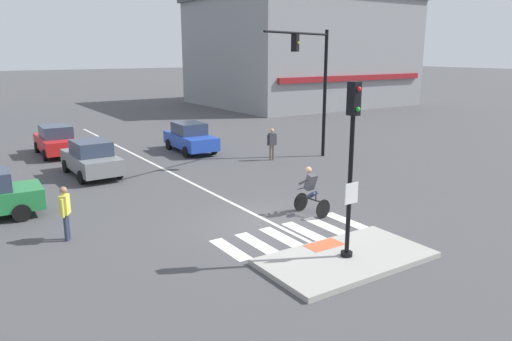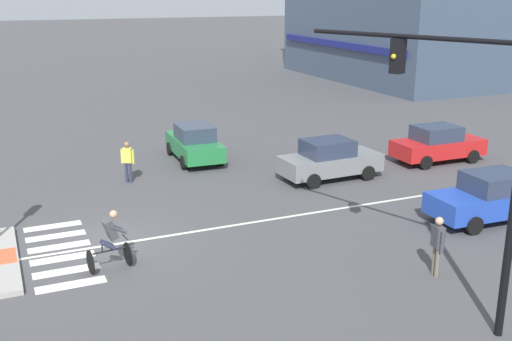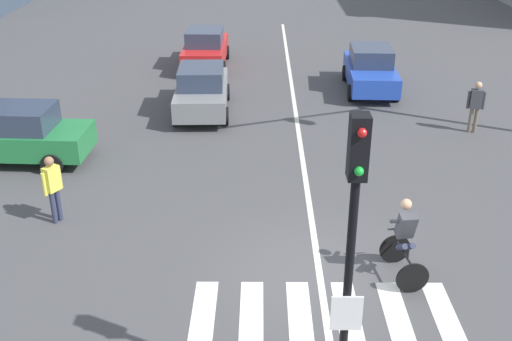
{
  "view_description": "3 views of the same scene",
  "coord_description": "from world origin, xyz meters",
  "px_view_note": "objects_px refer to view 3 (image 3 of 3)",
  "views": [
    {
      "loc": [
        -8.78,
        -12.59,
        5.54
      ],
      "look_at": [
        1.16,
        2.61,
        1.1
      ],
      "focal_mm": 34.24,
      "sensor_mm": 36.0,
      "label": 1
    },
    {
      "loc": [
        17.43,
        -2.57,
        7.39
      ],
      "look_at": [
        0.54,
        4.78,
        1.94
      ],
      "focal_mm": 43.0,
      "sensor_mm": 36.0,
      "label": 2
    },
    {
      "loc": [
        -1.19,
        -10.5,
        7.32
      ],
      "look_at": [
        -1.3,
        3.09,
        0.87
      ],
      "focal_mm": 43.06,
      "sensor_mm": 36.0,
      "label": 3
    }
  ],
  "objects_px": {
    "car_blue_eastbound_far": "(370,69)",
    "car_grey_westbound_far": "(202,90)",
    "cyclist": "(405,238)",
    "car_red_westbound_distant": "(205,48)",
    "pedestrian_at_curb_left": "(53,184)",
    "signal_pole": "(351,248)",
    "pedestrian_waiting_far_side": "(476,103)",
    "car_green_cross_left": "(17,135)"
  },
  "relations": [
    {
      "from": "car_grey_westbound_far",
      "to": "pedestrian_at_curb_left",
      "type": "distance_m",
      "value": 8.06
    },
    {
      "from": "pedestrian_at_curb_left",
      "to": "car_green_cross_left",
      "type": "bearing_deg",
      "value": 121.25
    },
    {
      "from": "cyclist",
      "to": "car_red_westbound_distant",
      "type": "bearing_deg",
      "value": 108.82
    },
    {
      "from": "car_grey_westbound_far",
      "to": "car_red_westbound_distant",
      "type": "height_order",
      "value": "same"
    },
    {
      "from": "car_green_cross_left",
      "to": "car_red_westbound_distant",
      "type": "xyz_separation_m",
      "value": [
        4.5,
        9.85,
        0.0
      ]
    },
    {
      "from": "cyclist",
      "to": "car_blue_eastbound_far",
      "type": "bearing_deg",
      "value": 84.01
    },
    {
      "from": "car_blue_eastbound_far",
      "to": "pedestrian_waiting_far_side",
      "type": "relative_size",
      "value": 2.5
    },
    {
      "from": "signal_pole",
      "to": "car_red_westbound_distant",
      "type": "distance_m",
      "value": 19.47
    },
    {
      "from": "cyclist",
      "to": "pedestrian_at_curb_left",
      "type": "height_order",
      "value": "cyclist"
    },
    {
      "from": "car_grey_westbound_far",
      "to": "car_red_westbound_distant",
      "type": "distance_m",
      "value": 5.73
    },
    {
      "from": "car_red_westbound_distant",
      "to": "cyclist",
      "type": "bearing_deg",
      "value": -71.18
    },
    {
      "from": "signal_pole",
      "to": "pedestrian_at_curb_left",
      "type": "bearing_deg",
      "value": 136.18
    },
    {
      "from": "car_green_cross_left",
      "to": "signal_pole",
      "type": "bearing_deg",
      "value": -48.68
    },
    {
      "from": "pedestrian_waiting_far_side",
      "to": "car_red_westbound_distant",
      "type": "bearing_deg",
      "value": 140.55
    },
    {
      "from": "car_blue_eastbound_far",
      "to": "car_grey_westbound_far",
      "type": "relative_size",
      "value": 1.0
    },
    {
      "from": "cyclist",
      "to": "pedestrian_waiting_far_side",
      "type": "xyz_separation_m",
      "value": [
        3.88,
        7.89,
        0.11
      ]
    },
    {
      "from": "car_blue_eastbound_far",
      "to": "car_green_cross_left",
      "type": "bearing_deg",
      "value": -148.86
    },
    {
      "from": "car_green_cross_left",
      "to": "pedestrian_at_curb_left",
      "type": "distance_m",
      "value": 4.02
    },
    {
      "from": "car_green_cross_left",
      "to": "pedestrian_at_curb_left",
      "type": "bearing_deg",
      "value": -58.75
    },
    {
      "from": "car_red_westbound_distant",
      "to": "cyclist",
      "type": "distance_m",
      "value": 16.28
    },
    {
      "from": "car_red_westbound_distant",
      "to": "pedestrian_waiting_far_side",
      "type": "relative_size",
      "value": 2.47
    },
    {
      "from": "signal_pole",
      "to": "cyclist",
      "type": "relative_size",
      "value": 2.77
    },
    {
      "from": "car_grey_westbound_far",
      "to": "pedestrian_at_curb_left",
      "type": "xyz_separation_m",
      "value": [
        -2.77,
        -7.57,
        0.17
      ]
    },
    {
      "from": "car_green_cross_left",
      "to": "pedestrian_at_curb_left",
      "type": "relative_size",
      "value": 2.5
    },
    {
      "from": "signal_pole",
      "to": "car_red_westbound_distant",
      "type": "xyz_separation_m",
      "value": [
        -3.56,
        19.02,
        -2.14
      ]
    },
    {
      "from": "cyclist",
      "to": "pedestrian_waiting_far_side",
      "type": "relative_size",
      "value": 1.01
    },
    {
      "from": "car_red_westbound_distant",
      "to": "pedestrian_at_curb_left",
      "type": "xyz_separation_m",
      "value": [
        -2.42,
        -13.29,
        0.17
      ]
    },
    {
      "from": "car_green_cross_left",
      "to": "car_red_westbound_distant",
      "type": "distance_m",
      "value": 10.83
    },
    {
      "from": "car_grey_westbound_far",
      "to": "pedestrian_waiting_far_side",
      "type": "xyz_separation_m",
      "value": [
        8.78,
        -1.8,
        0.17
      ]
    },
    {
      "from": "car_grey_westbound_far",
      "to": "cyclist",
      "type": "bearing_deg",
      "value": -63.18
    },
    {
      "from": "car_red_westbound_distant",
      "to": "pedestrian_at_curb_left",
      "type": "bearing_deg",
      "value": -100.32
    },
    {
      "from": "car_grey_westbound_far",
      "to": "pedestrian_at_curb_left",
      "type": "height_order",
      "value": "pedestrian_at_curb_left"
    },
    {
      "from": "car_blue_eastbound_far",
      "to": "pedestrian_at_curb_left",
      "type": "bearing_deg",
      "value": -131.55
    },
    {
      "from": "car_blue_eastbound_far",
      "to": "signal_pole",
      "type": "bearing_deg",
      "value": -100.64
    },
    {
      "from": "car_red_westbound_distant",
      "to": "car_green_cross_left",
      "type": "bearing_deg",
      "value": -114.58
    },
    {
      "from": "pedestrian_waiting_far_side",
      "to": "car_blue_eastbound_far",
      "type": "bearing_deg",
      "value": 120.91
    },
    {
      "from": "signal_pole",
      "to": "pedestrian_waiting_far_side",
      "type": "height_order",
      "value": "signal_pole"
    },
    {
      "from": "car_grey_westbound_far",
      "to": "pedestrian_waiting_far_side",
      "type": "bearing_deg",
      "value": -11.57
    },
    {
      "from": "car_blue_eastbound_far",
      "to": "pedestrian_waiting_far_side",
      "type": "height_order",
      "value": "pedestrian_waiting_far_side"
    },
    {
      "from": "signal_pole",
      "to": "cyclist",
      "type": "xyz_separation_m",
      "value": [
        1.69,
        3.61,
        -2.08
      ]
    },
    {
      "from": "car_blue_eastbound_far",
      "to": "car_grey_westbound_far",
      "type": "height_order",
      "value": "same"
    },
    {
      "from": "car_red_westbound_distant",
      "to": "pedestrian_at_curb_left",
      "type": "relative_size",
      "value": 2.47
    }
  ]
}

